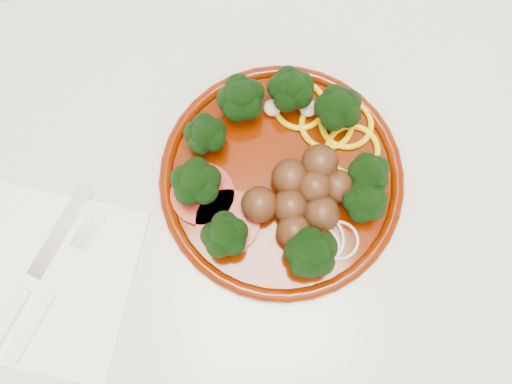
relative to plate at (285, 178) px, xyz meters
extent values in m
cube|color=silver|center=(-0.05, -0.01, -0.49)|extent=(2.40, 0.60, 0.87)
cube|color=beige|center=(-0.05, -0.01, -0.04)|extent=(2.40, 0.60, 0.03)
cylinder|color=#4E1100|center=(0.00, 0.00, -0.02)|extent=(0.26, 0.26, 0.01)
torus|color=#4E1100|center=(0.00, 0.00, -0.01)|extent=(0.26, 0.26, 0.01)
sphere|color=#4D2613|center=(-0.01, -0.06, 0.01)|extent=(0.04, 0.04, 0.04)
sphere|color=#4D2613|center=(-0.03, -0.02, 0.01)|extent=(0.04, 0.04, 0.04)
sphere|color=#4D2613|center=(0.00, -0.03, 0.01)|extent=(0.04, 0.04, 0.04)
sphere|color=#4D2613|center=(0.04, 0.00, 0.01)|extent=(0.04, 0.04, 0.04)
sphere|color=#4D2613|center=(0.02, -0.02, 0.01)|extent=(0.04, 0.04, 0.04)
sphere|color=#4D2613|center=(0.03, -0.05, 0.01)|extent=(0.04, 0.04, 0.04)
sphere|color=#4D2613|center=(0.05, -0.02, 0.01)|extent=(0.04, 0.04, 0.04)
sphere|color=#4D2613|center=(0.00, 0.00, 0.01)|extent=(0.04, 0.04, 0.04)
torus|color=#D3B307|center=(0.06, 0.05, -0.01)|extent=(0.06, 0.06, 0.01)
torus|color=#D3B307|center=(0.08, 0.02, -0.01)|extent=(0.06, 0.06, 0.01)
torus|color=#D3B307|center=(0.04, 0.08, -0.01)|extent=(0.06, 0.06, 0.01)
torus|color=#D3B307|center=(0.08, 0.05, -0.01)|extent=(0.06, 0.06, 0.01)
cylinder|color=#720A07|center=(-0.09, 0.00, -0.01)|extent=(0.07, 0.07, 0.01)
cylinder|color=#720A07|center=(-0.07, -0.03, -0.01)|extent=(0.07, 0.07, 0.01)
torus|color=beige|center=(0.01, -0.08, -0.01)|extent=(0.05, 0.05, 0.00)
torus|color=beige|center=(0.04, -0.07, -0.01)|extent=(0.04, 0.04, 0.00)
torus|color=beige|center=(0.02, -0.07, -0.01)|extent=(0.06, 0.06, 0.00)
ellipsoid|color=#C6B793|center=(0.01, 0.08, 0.00)|extent=(0.02, 0.02, 0.01)
ellipsoid|color=#C6B793|center=(-0.06, 0.07, 0.00)|extent=(0.02, 0.02, 0.01)
ellipsoid|color=#C6B793|center=(0.04, 0.07, 0.00)|extent=(0.02, 0.02, 0.01)
cube|color=white|center=(-0.26, -0.04, -0.02)|extent=(0.24, 0.24, 0.00)
cube|color=silver|center=(-0.24, 0.00, -0.02)|extent=(0.08, 0.09, 0.00)
cube|color=white|center=(-0.31, -0.08, -0.01)|extent=(0.06, 0.07, 0.01)
cube|color=white|center=(-0.28, -0.09, -0.01)|extent=(0.06, 0.06, 0.01)
cube|color=silver|center=(-0.22, -0.01, -0.02)|extent=(0.03, 0.03, 0.00)
cube|color=silver|center=(-0.20, 0.00, -0.02)|extent=(0.02, 0.02, 0.00)
cube|color=silver|center=(-0.20, 0.01, -0.02)|extent=(0.02, 0.02, 0.00)
cube|color=silver|center=(-0.20, 0.01, -0.02)|extent=(0.02, 0.02, 0.00)
cube|color=silver|center=(-0.21, 0.01, -0.02)|extent=(0.02, 0.02, 0.00)
camera|label=1|loc=(-0.07, -0.14, 0.57)|focal=40.00mm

